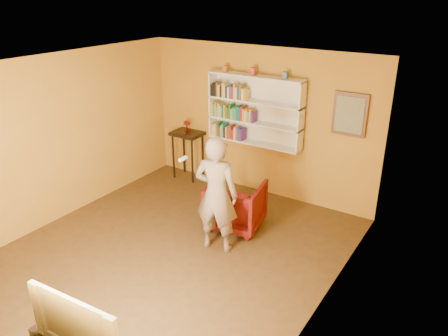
{
  "coord_description": "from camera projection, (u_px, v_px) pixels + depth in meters",
  "views": [
    {
      "loc": [
        3.6,
        -4.23,
        3.65
      ],
      "look_at": [
        0.38,
        0.75,
        1.15
      ],
      "focal_mm": 35.0,
      "sensor_mm": 36.0,
      "label": 1
    }
  ],
  "objects": [
    {
      "name": "ornament_centre",
      "position": [
        253.0,
        71.0,
        7.46
      ],
      "size": [
        0.09,
        0.09,
        0.12
      ],
      "primitive_type": "cube",
      "color": "#AE483A",
      "rests_on": "bookshelf"
    },
    {
      "name": "television",
      "position": [
        83.0,
        318.0,
        4.08
      ],
      "size": [
        1.07,
        0.2,
        0.61
      ],
      "primitive_type": "imported",
      "rotation": [
        0.0,
        0.0,
        0.06
      ],
      "color": "black",
      "rests_on": "tv_cabinet"
    },
    {
      "name": "person",
      "position": [
        216.0,
        195.0,
        6.22
      ],
      "size": [
        0.72,
        0.56,
        1.76
      ],
      "primitive_type": "imported",
      "rotation": [
        0.0,
        0.0,
        3.38
      ],
      "color": "#7B695A",
      "rests_on": "ground"
    },
    {
      "name": "console_table",
      "position": [
        187.0,
        140.0,
        8.65
      ],
      "size": [
        0.59,
        0.45,
        0.97
      ],
      "color": "black",
      "rests_on": "ground"
    },
    {
      "name": "room_shell",
      "position": [
        172.0,
        188.0,
        6.1
      ],
      "size": [
        5.3,
        5.8,
        2.88
      ],
      "color": "#412D15",
      "rests_on": "ground"
    },
    {
      "name": "game_remote",
      "position": [
        183.0,
        159.0,
        5.95
      ],
      "size": [
        0.04,
        0.15,
        0.04
      ],
      "primitive_type": "cube",
      "color": "white",
      "rests_on": "person"
    },
    {
      "name": "armchair",
      "position": [
        236.0,
        205.0,
        6.99
      ],
      "size": [
        0.97,
        0.99,
        0.78
      ],
      "primitive_type": "imported",
      "rotation": [
        0.0,
        0.0,
        3.33
      ],
      "color": "#470507",
      "rests_on": "ground"
    },
    {
      "name": "bookshelf",
      "position": [
        256.0,
        110.0,
        7.74
      ],
      "size": [
        1.8,
        0.29,
        1.23
      ],
      "color": "white",
      "rests_on": "room_shell"
    },
    {
      "name": "ornament_left",
      "position": [
        226.0,
        69.0,
        7.74
      ],
      "size": [
        0.08,
        0.08,
        0.11
      ],
      "primitive_type": "cube",
      "color": "#B26D32",
      "rests_on": "bookshelf"
    },
    {
      "name": "ruby_lustre",
      "position": [
        187.0,
        124.0,
        8.52
      ],
      "size": [
        0.14,
        0.14,
        0.23
      ],
      "color": "maroon",
      "rests_on": "console_table"
    },
    {
      "name": "framed_painting",
      "position": [
        350.0,
        115.0,
        6.89
      ],
      "size": [
        0.55,
        0.05,
        0.7
      ],
      "color": "#563218",
      "rests_on": "room_shell"
    },
    {
      "name": "books_row_upper",
      "position": [
        230.0,
        91.0,
        7.79
      ],
      "size": [
        0.72,
        0.19,
        0.27
      ],
      "color": "black",
      "rests_on": "bookshelf"
    },
    {
      "name": "ornament_right",
      "position": [
        285.0,
        75.0,
        7.16
      ],
      "size": [
        0.08,
        0.08,
        0.11
      ],
      "primitive_type": "cube",
      "color": "slate",
      "rests_on": "bookshelf"
    },
    {
      "name": "books_row_middle",
      "position": [
        233.0,
        112.0,
        7.9
      ],
      "size": [
        0.89,
        0.19,
        0.27
      ],
      "color": "gold",
      "rests_on": "bookshelf"
    },
    {
      "name": "books_row_lower",
      "position": [
        228.0,
        131.0,
        8.1
      ],
      "size": [
        0.67,
        0.19,
        0.27
      ],
      "color": "gold",
      "rests_on": "bookshelf"
    }
  ]
}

